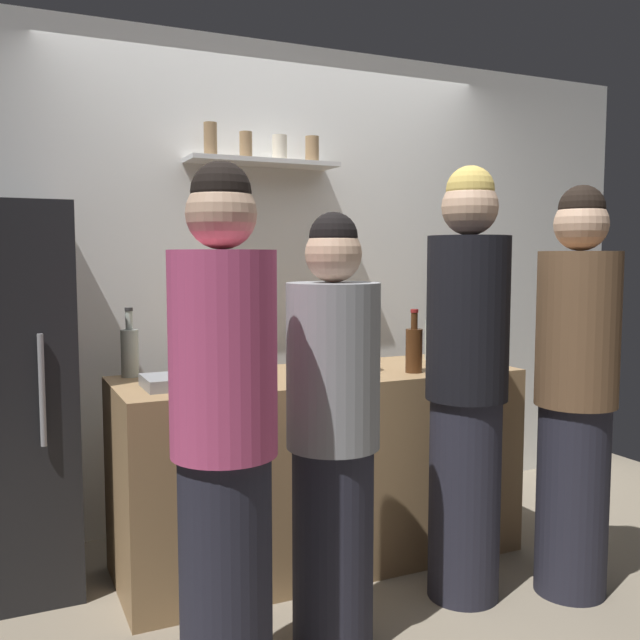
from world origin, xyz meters
TOP-DOWN VIEW (x-y plane):
  - ground_plane at (0.00, 0.00)m, footprint 5.28×5.28m
  - back_wall_assembly at (-0.00, 1.25)m, footprint 4.80×0.32m
  - counter at (-0.07, 0.52)m, footprint 1.89×0.66m
  - baking_pan at (-0.73, 0.45)m, footprint 0.34×0.24m
  - utensil_holder at (0.14, 0.47)m, footprint 0.11×0.11m
  - wine_bottle_pale_glass at (-0.90, 0.79)m, footprint 0.08×0.08m
  - wine_bottle_amber_glass at (0.33, 0.35)m, footprint 0.08×0.08m
  - wine_bottle_dark_glass at (0.60, 0.47)m, footprint 0.08×0.08m
  - water_bottle_plastic at (0.65, 0.66)m, footprint 0.08×0.08m
  - person_grey_hoodie at (-0.35, -0.19)m, footprint 0.34×0.34m
  - person_blonde at (0.32, -0.07)m, footprint 0.34×0.34m
  - person_brown_jacket at (0.77, -0.24)m, footprint 0.34×0.34m
  - person_pink_top at (-0.80, -0.33)m, footprint 0.34×0.34m

SIDE VIEW (x-z plane):
  - ground_plane at x=0.00m, z-range 0.00..0.00m
  - counter at x=-0.07m, z-range 0.00..0.90m
  - person_grey_hoodie at x=-0.35m, z-range -0.01..1.59m
  - person_pink_top at x=-0.80m, z-range 0.00..1.74m
  - person_brown_jacket at x=0.77m, z-range 0.00..1.74m
  - person_blonde at x=0.32m, z-range 0.00..1.82m
  - baking_pan at x=-0.73m, z-range 0.90..0.95m
  - utensil_holder at x=0.14m, z-range 0.86..1.08m
  - water_bottle_plastic at x=0.65m, z-range 0.89..1.14m
  - wine_bottle_amber_glass at x=0.33m, z-range 0.86..1.16m
  - wine_bottle_dark_glass at x=0.60m, z-range 0.86..1.17m
  - wine_bottle_pale_glass at x=-0.90m, z-range 0.86..1.18m
  - back_wall_assembly at x=0.00m, z-range 0.00..2.60m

